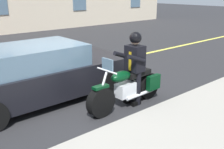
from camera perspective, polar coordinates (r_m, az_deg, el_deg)
ground_plane at (r=6.92m, az=-9.70°, el=-4.85°), size 80.00×80.00×0.00m
lane_center_stripe at (r=8.60m, az=-16.61°, el=-0.77°), size 60.00×0.16×0.01m
motorcycle_main at (r=6.21m, az=3.53°, el=-2.81°), size 2.22×0.64×1.26m
rider_main at (r=6.17m, az=4.84°, el=2.70°), size 0.63×0.56×1.74m
car_silver at (r=6.67m, az=-15.67°, el=0.15°), size 4.60×1.92×1.40m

